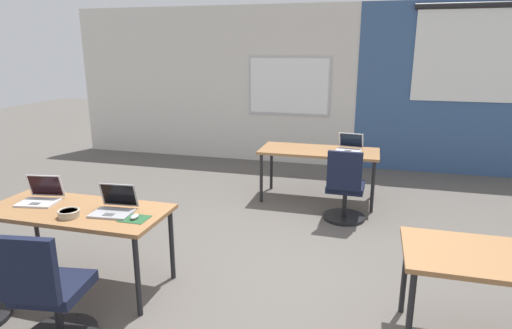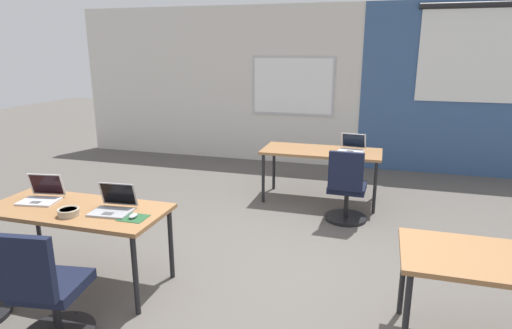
% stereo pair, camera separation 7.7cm
% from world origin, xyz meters
% --- Properties ---
extents(ground_plane, '(24.00, 24.00, 0.00)m').
position_xyz_m(ground_plane, '(0.00, 0.00, 0.00)').
color(ground_plane, '#56514C').
extents(back_wall_assembly, '(10.00, 0.27, 2.80)m').
position_xyz_m(back_wall_assembly, '(0.05, 4.20, 1.41)').
color(back_wall_assembly, silver).
rests_on(back_wall_assembly, ground).
extents(desk_near_left, '(1.60, 0.70, 0.72)m').
position_xyz_m(desk_near_left, '(-1.75, -0.60, 0.66)').
color(desk_near_left, olive).
rests_on(desk_near_left, ground).
extents(desk_far_center, '(1.60, 0.70, 0.72)m').
position_xyz_m(desk_far_center, '(0.00, 2.20, 0.66)').
color(desk_far_center, olive).
rests_on(desk_far_center, ground).
extents(laptop_near_left_end, '(0.37, 0.34, 0.23)m').
position_xyz_m(laptop_near_left_end, '(-2.17, -0.53, 0.77)').
color(laptop_near_left_end, silver).
rests_on(laptop_near_left_end, desk_near_left).
extents(laptop_far_right, '(0.36, 0.35, 0.23)m').
position_xyz_m(laptop_far_right, '(0.40, 2.28, 0.77)').
color(laptop_far_right, silver).
rests_on(laptop_far_right, desk_far_center).
extents(chair_far_right, '(0.52, 0.55, 0.92)m').
position_xyz_m(chair_far_right, '(0.41, 1.51, 0.38)').
color(chair_far_right, black).
rests_on(chair_far_right, ground).
extents(laptop_near_left_inner, '(0.35, 0.32, 0.23)m').
position_xyz_m(laptop_near_left_inner, '(-1.38, -0.58, 0.77)').
color(laptop_near_left_inner, '#9E9EA3').
rests_on(laptop_near_left_inner, desk_near_left).
extents(mousepad_near_left_inner, '(0.22, 0.19, 0.00)m').
position_xyz_m(mousepad_near_left_inner, '(-1.14, -0.67, 0.72)').
color(mousepad_near_left_inner, '#23512D').
rests_on(mousepad_near_left_inner, desk_near_left).
extents(mouse_near_left_inner, '(0.06, 0.10, 0.03)m').
position_xyz_m(mouse_near_left_inner, '(-1.14, -0.67, 0.74)').
color(mouse_near_left_inner, '#B2B2B7').
rests_on(mouse_near_left_inner, mousepad_near_left_inner).
extents(chair_near_left_inner, '(0.52, 0.57, 0.92)m').
position_xyz_m(chair_near_left_inner, '(-1.41, -1.39, 0.38)').
color(chair_near_left_inner, black).
rests_on(chair_near_left_inner, ground).
extents(snack_bowl, '(0.18, 0.18, 0.06)m').
position_xyz_m(snack_bowl, '(-1.69, -0.77, 0.76)').
color(snack_bowl, tan).
rests_on(snack_bowl, desk_near_left).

